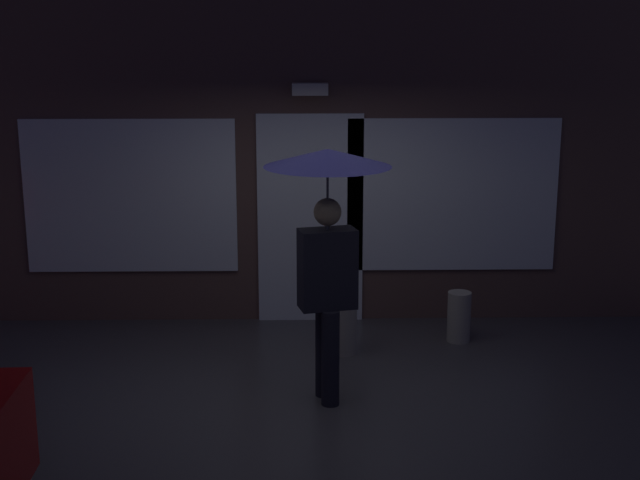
{
  "coord_description": "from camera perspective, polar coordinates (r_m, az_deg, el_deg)",
  "views": [
    {
      "loc": [
        -0.07,
        -6.93,
        3.1
      ],
      "look_at": [
        0.06,
        0.08,
        1.39
      ],
      "focal_mm": 50.19,
      "sensor_mm": 36.0,
      "label": 1
    }
  ],
  "objects": [
    {
      "name": "sidewalk_bollard",
      "position": [
        9.02,
        8.85,
        -4.85
      ],
      "size": [
        0.23,
        0.23,
        0.51
      ],
      "primitive_type": "cylinder",
      "color": "#9E998E",
      "rests_on": "ground"
    },
    {
      "name": "sidewalk_bollard_2",
      "position": [
        8.57,
        1.57,
        -5.15
      ],
      "size": [
        0.24,
        0.24,
        0.66
      ],
      "primitive_type": "cylinder",
      "color": "#9E998E",
      "rests_on": "ground"
    },
    {
      "name": "building_facade",
      "position": [
        9.32,
        -0.68,
        7.96
      ],
      "size": [
        8.01,
        0.48,
        4.39
      ],
      "color": "brown",
      "rests_on": "ground"
    },
    {
      "name": "person_with_umbrella",
      "position": [
        7.18,
        0.48,
        1.4
      ],
      "size": [
        1.02,
        1.02,
        2.13
      ],
      "rotation": [
        0.0,
        0.0,
        -2.9
      ],
      "color": "black",
      "rests_on": "ground"
    },
    {
      "name": "ground_plane",
      "position": [
        7.59,
        -0.45,
        -10.38
      ],
      "size": [
        18.0,
        18.0,
        0.0
      ],
      "primitive_type": "plane",
      "color": "#423F44"
    }
  ]
}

